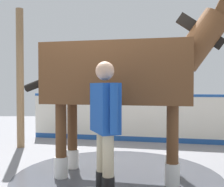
# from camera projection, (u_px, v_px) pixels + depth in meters

# --- Properties ---
(ground_plane) EXTENTS (16.00, 16.00, 0.02)m
(ground_plane) POSITION_uv_depth(u_px,v_px,m) (102.00, 176.00, 4.09)
(ground_plane) COLOR gray
(wet_patch) EXTENTS (3.10, 3.10, 0.00)m
(wet_patch) POSITION_uv_depth(u_px,v_px,m) (117.00, 176.00, 4.07)
(wet_patch) COLOR #42444C
(wet_patch) RESTS_ON ground
(barrier_wall) EXTENTS (1.27, 5.21, 1.15)m
(barrier_wall) POSITION_uv_depth(u_px,v_px,m) (137.00, 119.00, 6.59)
(barrier_wall) COLOR silver
(barrier_wall) RESTS_ON ground
(roof_post_far) EXTENTS (0.16, 0.16, 3.02)m
(roof_post_far) POSITION_uv_depth(u_px,v_px,m) (20.00, 78.00, 5.92)
(roof_post_far) COLOR olive
(roof_post_far) RESTS_ON ground
(horse) EXTENTS (1.32, 3.40, 2.58)m
(horse) POSITION_uv_depth(u_px,v_px,m) (125.00, 76.00, 4.00)
(horse) COLOR brown
(horse) RESTS_ON ground
(handler) EXTENTS (0.63, 0.37, 1.63)m
(handler) POSITION_uv_depth(u_px,v_px,m) (105.00, 121.00, 3.16)
(handler) COLOR black
(handler) RESTS_ON ground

